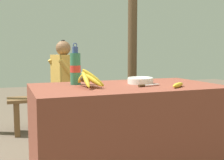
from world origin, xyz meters
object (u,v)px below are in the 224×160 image
Objects in this scene: knife at (146,85)px; support_post_far at (132,38)px; banana_bunch_ripe at (88,78)px; water_bottle at (75,68)px; banana_bunch_green at (99,90)px; wooden_bench at (67,101)px; serving_bowl at (140,80)px; seated_vendor at (60,79)px; loose_banana_front at (178,85)px.

support_post_far reaches higher than knife.
water_bottle reaches higher than banana_bunch_ripe.
banana_bunch_ripe is 1.08× the size of banana_bunch_green.
support_post_far reaches higher than wooden_bench.
knife is 0.74× the size of banana_bunch_green.
wooden_bench is at bearing -169.19° from support_post_far.
serving_bowl is at bearing 11.46° from banana_bunch_ripe.
water_bottle reaches higher than knife.
banana_bunch_ripe is 0.43m from knife.
knife is at bearing -103.73° from serving_bowl.
banana_bunch_green reaches higher than wooden_bench.
banana_bunch_green is 0.89m from support_post_far.
banana_bunch_ripe is 1.59m from banana_bunch_green.
seated_vendor is 4.02× the size of banana_bunch_green.
banana_bunch_ripe is 1.65× the size of loose_banana_front.
wooden_bench is (0.14, 1.46, -0.42)m from banana_bunch_ripe.
wooden_bench is at bearing 103.39° from serving_bowl.
water_bottle is 1.35m from wooden_bench.
wooden_bench is at bearing 83.96° from knife.
banana_bunch_ripe reaches higher than loose_banana_front.
banana_bunch_green is at bearing 68.66° from knife.
wooden_bench is 0.61× the size of support_post_far.
banana_bunch_ripe is 0.65m from loose_banana_front.
seated_vendor reaches higher than water_bottle.
loose_banana_front is 0.23m from knife.
loose_banana_front is at bearing 95.61° from seated_vendor.
banana_bunch_ripe is 1.53m from wooden_bench.
seated_vendor reaches higher than serving_bowl.
water_bottle is at bearing -115.77° from banana_bunch_green.
seated_vendor reaches higher than loose_banana_front.
banana_bunch_green is at bearing 86.14° from serving_bowl.
water_bottle is 0.57m from knife.
water_bottle is 0.23× the size of wooden_bench.
wooden_bench is 0.30m from seated_vendor.
banana_bunch_ripe is 0.13× the size of support_post_far.
seated_vendor is at bearing -167.85° from support_post_far.
banana_bunch_green is (-0.06, 1.67, -0.24)m from loose_banana_front.
seated_vendor reaches higher than knife.
serving_bowl is 0.76× the size of banana_bunch_green.
banana_bunch_green is at bearing -0.54° from wooden_bench.
banana_bunch_green is at bearing -160.99° from support_post_far.
water_bottle reaches higher than serving_bowl.
banana_bunch_ripe is 1.41× the size of serving_bowl.
banana_bunch_ripe is 1.46× the size of knife.
loose_banana_front is 0.65× the size of banana_bunch_green.
serving_bowl is at bearing -112.31° from support_post_far.
wooden_bench is (0.18, 1.24, -0.49)m from water_bottle.
knife is at bearing -12.23° from banana_bunch_ripe.
banana_bunch_ripe reaches higher than knife.
knife is at bearing -34.01° from water_bottle.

